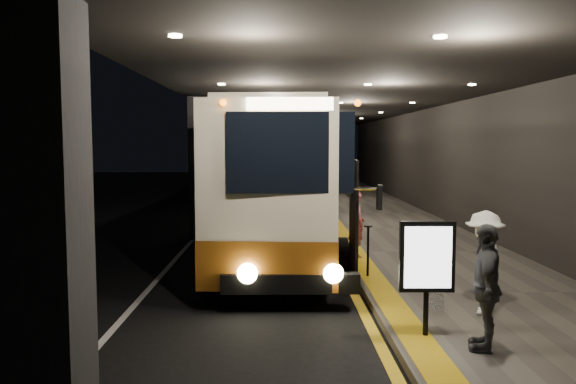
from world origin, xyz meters
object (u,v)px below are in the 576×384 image
object	(u,v)px
passenger_waiting_white	(484,262)
info_sign	(427,259)
coach_second	(280,165)
stanchion_post	(368,251)
coach_main	(286,186)
bag_polka	(436,301)
passenger_waiting_grey	(486,287)
passenger_boarding	(357,224)

from	to	relation	value
passenger_waiting_white	info_sign	bearing A→B (deg)	-23.90
coach_second	info_sign	size ratio (longest dim) A/B	7.03
stanchion_post	passenger_waiting_white	bearing A→B (deg)	-59.50
coach_main	bag_polka	bearing A→B (deg)	-64.00
bag_polka	info_sign	xyz separation A→B (m)	(-0.52, -1.31, 0.99)
passenger_waiting_grey	coach_second	bearing A→B (deg)	-155.13
passenger_waiting_grey	info_sign	size ratio (longest dim) A/B	1.03
coach_main	bag_polka	world-z (taller)	coach_main
coach_main	passenger_waiting_grey	xyz separation A→B (m)	(2.62, -7.99, -0.78)
coach_second	passenger_waiting_white	distance (m)	21.98
coach_second	passenger_waiting_white	xyz separation A→B (m)	(3.34, -21.71, -0.77)
coach_main	stanchion_post	world-z (taller)	coach_main
passenger_boarding	info_sign	xyz separation A→B (m)	(0.21, -5.79, 0.32)
passenger_boarding	stanchion_post	size ratio (longest dim) A/B	1.52
passenger_waiting_white	info_sign	xyz separation A→B (m)	(-1.26, -1.12, 0.29)
coach_second	passenger_waiting_white	world-z (taller)	coach_second
coach_second	bag_polka	bearing A→B (deg)	-79.16
coach_main	coach_second	world-z (taller)	coach_main
coach_main	passenger_boarding	distance (m)	2.55
passenger_waiting_grey	stanchion_post	world-z (taller)	passenger_waiting_grey
info_sign	stanchion_post	world-z (taller)	info_sign
passenger_waiting_grey	bag_polka	distance (m)	1.99
coach_second	stanchion_post	bearing A→B (deg)	-80.63
passenger_waiting_white	bag_polka	bearing A→B (deg)	-79.84
coach_main	bag_polka	xyz separation A→B (m)	(2.48, -6.14, -1.50)
passenger_waiting_grey	bag_polka	size ratio (longest dim) A/B	5.73
coach_main	info_sign	world-z (taller)	coach_main
coach_main	info_sign	distance (m)	7.72
coach_second	stanchion_post	distance (m)	19.24
coach_main	bag_polka	size ratio (longest dim) A/B	39.95
passenger_waiting_grey	passenger_waiting_white	bearing A→B (deg)	178.57
passenger_waiting_grey	bag_polka	bearing A→B (deg)	-157.43
passenger_waiting_white	passenger_boarding	bearing A→B (deg)	-138.06
coach_main	passenger_waiting_white	world-z (taller)	coach_main
bag_polka	stanchion_post	xyz separation A→B (m)	(-0.79, 2.40, 0.39)
passenger_waiting_white	info_sign	world-z (taller)	passenger_waiting_white
coach_main	stanchion_post	size ratio (longest dim) A/B	11.24
coach_main	passenger_waiting_white	size ratio (longest dim) A/B	7.11
coach_main	passenger_boarding	bearing A→B (deg)	-39.62
coach_second	passenger_boarding	bearing A→B (deg)	-79.81
bag_polka	coach_main	bearing A→B (deg)	112.01
passenger_waiting_grey	info_sign	world-z (taller)	passenger_waiting_grey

